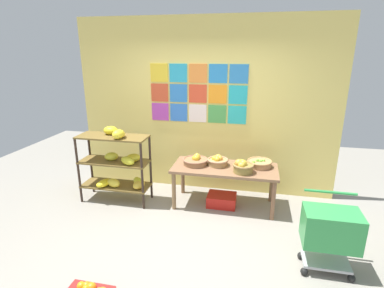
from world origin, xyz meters
TOP-DOWN VIEW (x-y plane):
  - ground at (0.00, 0.00)m, footprint 9.47×9.47m
  - back_wall_with_art at (-0.00, 1.76)m, footprint 4.25×0.07m
  - banana_shelf_unit at (-1.20, 0.97)m, footprint 1.08×0.46m
  - display_table at (0.42, 1.18)m, footprint 1.56×0.68m
  - fruit_basket_left at (0.93, 1.30)m, footprint 0.37×0.37m
  - fruit_basket_centre at (0.31, 1.23)m, footprint 0.32×0.32m
  - fruit_basket_back_right at (0.69, 1.02)m, footprint 0.30×0.30m
  - fruit_basket_back_left at (-0.03, 1.19)m, footprint 0.39×0.39m
  - produce_crate_under_table at (0.39, 1.16)m, footprint 0.44×0.33m
  - shopping_cart at (1.67, -0.04)m, footprint 0.57×0.41m

SIDE VIEW (x-z plane):
  - ground at x=0.00m, z-range 0.00..0.00m
  - produce_crate_under_table at x=0.39m, z-range 0.00..0.18m
  - shopping_cart at x=1.67m, z-range 0.07..0.92m
  - display_table at x=0.42m, z-range 0.24..0.88m
  - banana_shelf_unit at x=-1.20m, z-range 0.06..1.27m
  - fruit_basket_left at x=0.93m, z-range 0.63..0.75m
  - fruit_basket_back_left at x=-0.03m, z-range 0.62..0.78m
  - fruit_basket_centre at x=0.31m, z-range 0.62..0.79m
  - fruit_basket_back_right at x=0.69m, z-range 0.63..0.82m
  - back_wall_with_art at x=0.00m, z-range 0.00..2.83m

